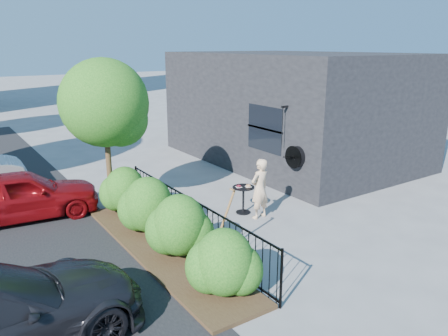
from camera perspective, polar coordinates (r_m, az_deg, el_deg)
ground at (r=10.68m, az=2.78°, el=-7.86°), size 120.00×120.00×0.00m
shop_building at (r=16.92m, az=8.77°, el=7.88°), size 6.22×9.00×4.00m
fence at (r=9.70m, az=-4.35°, el=-6.80°), size 0.05×6.05×1.10m
planting_bed at (r=9.62m, az=-7.96°, el=-10.52°), size 1.30×6.00×0.08m
shrubs at (r=9.47m, az=-7.84°, el=-6.57°), size 1.10×5.60×1.24m
patio_tree at (r=11.28m, az=-14.93°, el=7.55°), size 2.20×2.20×3.94m
cafe_table at (r=11.43m, az=2.55°, el=-3.53°), size 0.57×0.57×0.77m
woman at (r=11.06m, az=4.69°, el=-2.71°), size 0.61×0.45×1.55m
shovel at (r=9.08m, az=-0.21°, el=-7.74°), size 0.58×0.19×1.49m
car_red at (r=12.13m, az=-25.01°, el=-3.22°), size 3.88×1.91×1.27m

